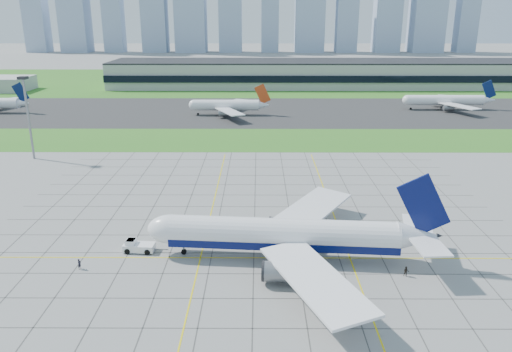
{
  "coord_description": "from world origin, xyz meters",
  "views": [
    {
      "loc": [
        0.84,
        -85.97,
        43.59
      ],
      "look_at": [
        0.28,
        26.03,
        7.0
      ],
      "focal_mm": 35.0,
      "sensor_mm": 36.0,
      "label": 1
    }
  ],
  "objects_px": {
    "pushback_tug": "(138,246)",
    "crew_far": "(406,272)",
    "distant_jet_2": "(446,100)",
    "crew_near": "(79,264)",
    "distant_jet_1": "(228,105)",
    "light_mast": "(27,108)",
    "airliner": "(285,235)"
  },
  "relations": [
    {
      "from": "light_mast",
      "to": "crew_far",
      "type": "distance_m",
      "value": 122.45
    },
    {
      "from": "light_mast",
      "to": "pushback_tug",
      "type": "xyz_separation_m",
      "value": [
        47.67,
        -64.34,
        -15.12
      ]
    },
    {
      "from": "pushback_tug",
      "to": "distant_jet_1",
      "type": "height_order",
      "value": "distant_jet_1"
    },
    {
      "from": "light_mast",
      "to": "distant_jet_2",
      "type": "height_order",
      "value": "light_mast"
    },
    {
      "from": "pushback_tug",
      "to": "crew_near",
      "type": "distance_m",
      "value": 11.28
    },
    {
      "from": "pushback_tug",
      "to": "distant_jet_2",
      "type": "height_order",
      "value": "distant_jet_2"
    },
    {
      "from": "crew_near",
      "to": "distant_jet_2",
      "type": "distance_m",
      "value": 197.96
    },
    {
      "from": "distant_jet_2",
      "to": "light_mast",
      "type": "bearing_deg",
      "value": -151.99
    },
    {
      "from": "light_mast",
      "to": "distant_jet_1",
      "type": "xyz_separation_m",
      "value": [
        57.03,
        71.11,
        -11.7
      ]
    },
    {
      "from": "light_mast",
      "to": "pushback_tug",
      "type": "height_order",
      "value": "light_mast"
    },
    {
      "from": "crew_near",
      "to": "airliner",
      "type": "bearing_deg",
      "value": -64.35
    },
    {
      "from": "light_mast",
      "to": "pushback_tug",
      "type": "relative_size",
      "value": 2.95
    },
    {
      "from": "crew_near",
      "to": "distant_jet_2",
      "type": "xyz_separation_m",
      "value": [
        121.18,
        156.5,
        3.51
      ]
    },
    {
      "from": "light_mast",
      "to": "airliner",
      "type": "relative_size",
      "value": 0.46
    },
    {
      "from": "distant_jet_1",
      "to": "crew_near",
      "type": "bearing_deg",
      "value": -97.27
    },
    {
      "from": "distant_jet_2",
      "to": "pushback_tug",
      "type": "bearing_deg",
      "value": -126.93
    },
    {
      "from": "pushback_tug",
      "to": "distant_jet_1",
      "type": "xyz_separation_m",
      "value": [
        9.36,
        135.46,
        3.42
      ]
    },
    {
      "from": "airliner",
      "to": "pushback_tug",
      "type": "xyz_separation_m",
      "value": [
        -28.08,
        2.68,
        -3.68
      ]
    },
    {
      "from": "airliner",
      "to": "distant_jet_1",
      "type": "relative_size",
      "value": 1.3
    },
    {
      "from": "crew_near",
      "to": "distant_jet_1",
      "type": "bearing_deg",
      "value": 11.66
    },
    {
      "from": "crew_far",
      "to": "crew_near",
      "type": "bearing_deg",
      "value": -169.86
    },
    {
      "from": "light_mast",
      "to": "pushback_tug",
      "type": "bearing_deg",
      "value": -53.47
    },
    {
      "from": "light_mast",
      "to": "crew_far",
      "type": "bearing_deg",
      "value": -37.39
    },
    {
      "from": "airliner",
      "to": "pushback_tug",
      "type": "bearing_deg",
      "value": 179.15
    },
    {
      "from": "airliner",
      "to": "crew_far",
      "type": "xyz_separation_m",
      "value": [
        20.79,
        -6.75,
        -3.8
      ]
    },
    {
      "from": "crew_near",
      "to": "crew_far",
      "type": "height_order",
      "value": "crew_near"
    },
    {
      "from": "pushback_tug",
      "to": "crew_far",
      "type": "xyz_separation_m",
      "value": [
        48.87,
        -9.43,
        -0.12
      ]
    },
    {
      "from": "airliner",
      "to": "distant_jet_2",
      "type": "xyz_separation_m",
      "value": [
        84.28,
        152.15,
        -0.26
      ]
    },
    {
      "from": "pushback_tug",
      "to": "crew_far",
      "type": "height_order",
      "value": "pushback_tug"
    },
    {
      "from": "pushback_tug",
      "to": "crew_far",
      "type": "bearing_deg",
      "value": -6.33
    },
    {
      "from": "pushback_tug",
      "to": "distant_jet_1",
      "type": "distance_m",
      "value": 135.82
    },
    {
      "from": "crew_near",
      "to": "distant_jet_1",
      "type": "height_order",
      "value": "distant_jet_1"
    }
  ]
}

